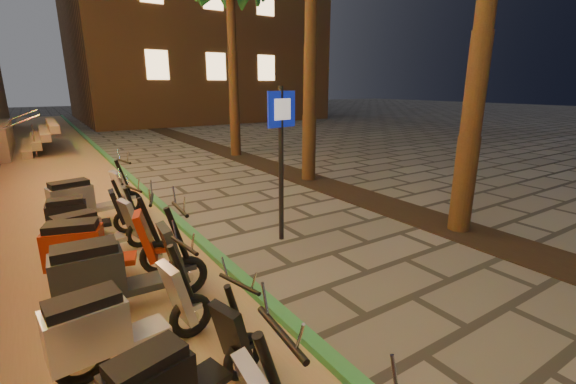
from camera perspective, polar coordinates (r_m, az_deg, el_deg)
ground at (r=4.63m, az=19.35°, el=-21.77°), size 120.00×120.00×0.00m
parking_strip at (r=12.42m, az=-30.02°, el=0.69°), size 3.40×60.00×0.01m
green_curb at (r=12.60m, az=-22.37°, el=2.00°), size 0.18×60.00×0.10m
planting_strip at (r=10.13m, az=9.72°, el=-0.35°), size 1.20×40.00×0.02m
pedestrian_sign at (r=6.69m, az=-1.00°, el=7.20°), size 0.60×0.14×2.73m
scooter_5 at (r=3.57m, az=-16.22°, el=-24.88°), size 1.50×0.75×1.06m
scooter_6 at (r=4.29m, az=-24.18°, el=-17.38°), size 1.66×0.65×1.16m
scooter_7 at (r=5.18m, az=-24.33°, el=-10.87°), size 1.82×0.64×1.28m
scooter_8 at (r=6.11m, az=-26.63°, el=-7.40°), size 1.73×0.89×1.22m
scooter_9 at (r=6.88m, az=-26.92°, el=-5.39°), size 1.58×0.74×1.11m
scooter_10 at (r=7.89m, az=-28.17°, el=-3.13°), size 1.53×0.55×1.08m
scooter_11 at (r=8.67m, az=-27.70°, el=-0.95°), size 1.79×0.82×1.26m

